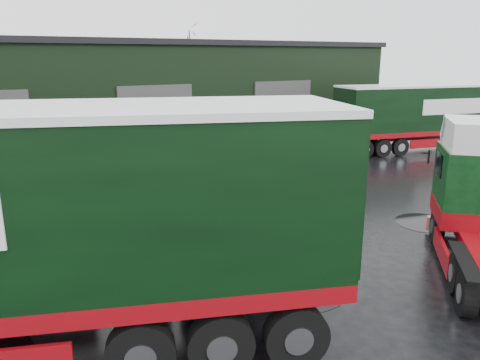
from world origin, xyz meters
name	(u,v)px	position (x,y,z in m)	size (l,w,h in m)	color
ground	(277,271)	(0.00, 0.00, 0.00)	(100.00, 100.00, 0.00)	black
warehouse	(122,94)	(2.00, 20.00, 3.16)	(32.40, 12.40, 6.30)	black
lorry_right	(428,117)	(17.00, 9.00, 1.94)	(2.55, 14.74, 3.87)	silver
tree_back_b	(177,76)	(10.00, 30.00, 3.75)	(4.40, 4.40, 7.50)	black
puddle_0	(294,287)	(-0.15, -0.95, 0.00)	(2.55, 2.55, 0.01)	black
puddle_1	(425,223)	(6.39, 0.47, 0.00)	(1.97, 1.97, 0.01)	black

